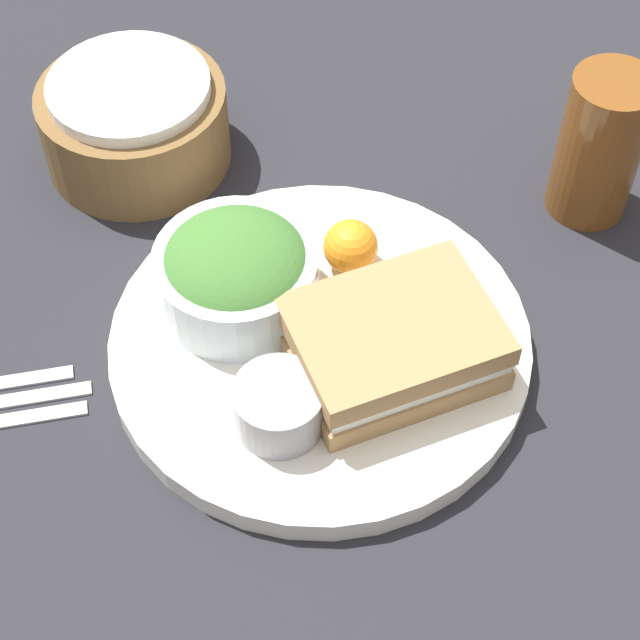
# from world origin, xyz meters

# --- Properties ---
(ground_plane) EXTENTS (4.00, 4.00, 0.00)m
(ground_plane) POSITION_xyz_m (0.00, 0.00, 0.00)
(ground_plane) COLOR #232328
(plate) EXTENTS (0.33, 0.33, 0.02)m
(plate) POSITION_xyz_m (0.00, 0.00, 0.01)
(plate) COLOR white
(plate) RESTS_ON ground_plane
(sandwich) EXTENTS (0.18, 0.16, 0.05)m
(sandwich) POSITION_xyz_m (0.05, -0.03, 0.05)
(sandwich) COLOR #A37A4C
(sandwich) RESTS_ON plate
(salad_bowl) EXTENTS (0.13, 0.13, 0.07)m
(salad_bowl) POSITION_xyz_m (-0.06, 0.04, 0.05)
(salad_bowl) COLOR silver
(salad_bowl) RESTS_ON plate
(dressing_cup) EXTENTS (0.07, 0.07, 0.04)m
(dressing_cup) POSITION_xyz_m (-0.03, -0.08, 0.04)
(dressing_cup) COLOR #99999E
(dressing_cup) RESTS_ON plate
(orange_wedge) EXTENTS (0.05, 0.05, 0.05)m
(orange_wedge) POSITION_xyz_m (0.03, 0.07, 0.04)
(orange_wedge) COLOR orange
(orange_wedge) RESTS_ON plate
(drink_glass) EXTENTS (0.07, 0.07, 0.14)m
(drink_glass) POSITION_xyz_m (0.25, 0.15, 0.07)
(drink_glass) COLOR brown
(drink_glass) RESTS_ON ground_plane
(bread_basket) EXTENTS (0.17, 0.17, 0.09)m
(bread_basket) POSITION_xyz_m (-0.15, 0.23, 0.04)
(bread_basket) COLOR brown
(bread_basket) RESTS_ON ground_plane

